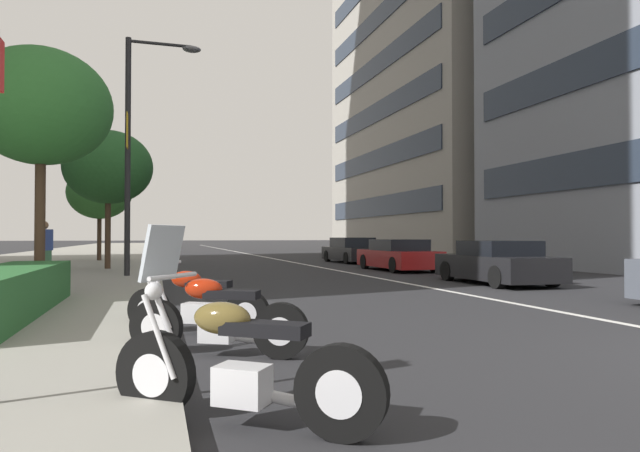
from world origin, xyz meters
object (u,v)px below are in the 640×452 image
car_far_down_avenue (398,256)px  street_lamp_with_banners (139,131)px  pedestrian_on_plaza (44,251)px  car_lead_in_lane (497,263)px  street_tree_mid_sidewalk (41,107)px  street_tree_by_lamp_post (108,167)px  car_mid_block_traffic (352,251)px  motorcycle_under_tarp (194,303)px  motorcycle_mid_row (215,320)px  street_tree_far_plaza (100,193)px  motorcycle_second_in_row (238,366)px

car_far_down_avenue → street_lamp_with_banners: size_ratio=0.60×
street_lamp_with_banners → pedestrian_on_plaza: bearing=123.1°
car_lead_in_lane → pedestrian_on_plaza: pedestrian_on_plaza is taller
street_tree_mid_sidewalk → street_tree_by_lamp_post: bearing=-4.0°
street_lamp_with_banners → street_tree_by_lamp_post: 4.57m
street_tree_mid_sidewalk → street_tree_by_lamp_post: (9.52, -0.67, -0.15)m
pedestrian_on_plaza → car_mid_block_traffic: bearing=-101.5°
motorcycle_under_tarp → street_lamp_with_banners: street_lamp_with_banners is taller
motorcycle_mid_row → street_tree_far_plaza: 24.85m
motorcycle_second_in_row → street_tree_far_plaza: 27.27m
car_far_down_avenue → pedestrian_on_plaza: size_ratio=2.73×
motorcycle_under_tarp → car_lead_in_lane: bearing=-116.3°
motorcycle_second_in_row → car_mid_block_traffic: motorcycle_second_in_row is taller
motorcycle_mid_row → street_tree_far_plaza: bearing=-54.0°
car_mid_block_traffic → street_tree_mid_sidewalk: bearing=137.2°
car_far_down_avenue → pedestrian_on_plaza: pedestrian_on_plaza is taller
car_lead_in_lane → car_mid_block_traffic: bearing=0.4°
pedestrian_on_plaza → street_tree_mid_sidewalk: bearing=137.7°
motorcycle_mid_row → car_far_down_avenue: bearing=-94.2°
motorcycle_second_in_row → motorcycle_mid_row: size_ratio=0.91×
motorcycle_second_in_row → motorcycle_under_tarp: bearing=-53.0°
car_mid_block_traffic → pedestrian_on_plaza: bearing=127.8°
motorcycle_under_tarp → street_lamp_with_banners: 11.40m
motorcycle_mid_row → car_mid_block_traffic: 23.16m
motorcycle_second_in_row → pedestrian_on_plaza: 13.38m
street_tree_by_lamp_post → pedestrian_on_plaza: (-5.95, 1.21, -3.10)m
car_far_down_avenue → street_lamp_with_banners: street_lamp_with_banners is taller
motorcycle_second_in_row → motorcycle_under_tarp: (4.02, 0.04, -0.00)m
motorcycle_second_in_row → car_far_down_avenue: size_ratio=0.40×
car_lead_in_lane → car_far_down_avenue: 6.71m
motorcycle_mid_row → car_lead_in_lane: size_ratio=0.46×
street_tree_far_plaza → motorcycle_under_tarp: bearing=-171.7°
motorcycle_second_in_row → car_far_down_avenue: motorcycle_second_in_row is taller
street_tree_far_plaza → street_tree_mid_sidewalk: bearing=-178.8°
motorcycle_mid_row → pedestrian_on_plaza: (10.41, 3.65, 0.58)m
car_mid_block_traffic → street_tree_mid_sidewalk: (-14.31, 12.54, 3.62)m
pedestrian_on_plaza → street_tree_by_lamp_post: bearing=-62.5°
motorcycle_under_tarp → car_mid_block_traffic: 21.82m
street_tree_by_lamp_post → street_tree_far_plaza: (8.03, 1.03, -0.40)m
motorcycle_under_tarp → street_tree_mid_sidewalk: size_ratio=0.36×
motorcycle_mid_row → street_tree_far_plaza: (24.39, 3.47, 3.29)m
motorcycle_under_tarp → car_far_down_avenue: (12.71, -9.07, 0.17)m
motorcycle_second_in_row → street_tree_mid_sidewalk: size_ratio=0.34×
motorcycle_under_tarp → car_lead_in_lane: motorcycle_under_tarp is taller
motorcycle_under_tarp → pedestrian_on_plaza: bearing=-37.9°
car_far_down_avenue → car_mid_block_traffic: size_ratio=0.98×
car_far_down_avenue → street_tree_by_lamp_post: 12.09m
car_mid_block_traffic → street_tree_far_plaza: 13.65m
car_lead_in_lane → street_tree_by_lamp_post: (8.82, 11.45, 3.50)m
street_lamp_with_banners → street_tree_mid_sidewalk: bearing=159.6°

